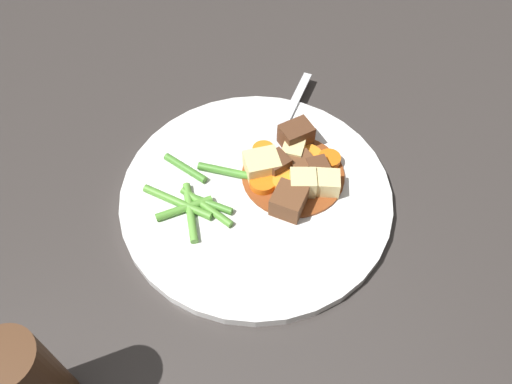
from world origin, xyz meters
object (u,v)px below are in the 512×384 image
Objects in this scene: dinner_plate at (256,195)px; potato_chunk_0 at (327,184)px; meat_chunk_0 at (318,169)px; meat_chunk_1 at (289,201)px; carrot_slice_3 at (263,183)px; potato_chunk_3 at (293,152)px; carrot_slice_4 at (263,151)px; meat_chunk_2 at (301,164)px; carrot_slice_2 at (307,158)px; pepper_mill at (31,382)px; carrot_slice_1 at (329,160)px; meat_chunk_4 at (277,165)px; carrot_slice_0 at (286,183)px; fork at (283,126)px; potato_chunk_2 at (262,165)px; potato_chunk_1 at (303,184)px; meat_chunk_3 at (296,136)px.

dinner_plate is 0.08m from potato_chunk_0.
meat_chunk_0 is 0.68× the size of meat_chunk_1.
carrot_slice_3 is 0.05m from potato_chunk_3.
carrot_slice_3 is 1.15× the size of carrot_slice_4.
meat_chunk_2 is (0.05, 0.02, 0.01)m from dinner_plate.
carrot_slice_2 is at bearing 26.28° from dinner_plate.
pepper_mill is (-0.22, -0.18, 0.04)m from carrot_slice_3.
carrot_slice_1 is 0.70× the size of carrot_slice_2.
carrot_slice_1 is at bearing 3.83° from meat_chunk_2.
meat_chunk_1 reaches higher than carrot_slice_3.
meat_chunk_0 is 0.04m from meat_chunk_4.
carrot_slice_2 is 0.01m from meat_chunk_2.
carrot_slice_0 is at bearing 162.95° from potato_chunk_0.
fork is (0.02, 0.06, -0.01)m from meat_chunk_4.
carrot_slice_2 reaches higher than fork.
potato_chunk_2 is 1.59× the size of meat_chunk_0.
meat_chunk_4 is at bearing 105.82° from carrot_slice_0.
meat_chunk_1 reaches higher than carrot_slice_1.
meat_chunk_0 is (0.05, -0.04, 0.00)m from carrot_slice_4.
meat_chunk_0 is (0.02, 0.02, -0.00)m from potato_chunk_1.
carrot_slice_4 is 0.16× the size of fork.
carrot_slice_4 is at bearing 159.43° from potato_chunk_3.
carrot_slice_4 is (0.01, 0.04, -0.00)m from carrot_slice_3.
potato_chunk_2 is at bearing 42.13° from pepper_mill.
carrot_slice_0 is 0.04m from carrot_slice_2.
pepper_mill reaches higher than carrot_slice_2.
carrot_slice_4 is 0.03m from potato_chunk_3.
carrot_slice_4 is 0.03m from potato_chunk_2.
potato_chunk_3 is 0.04m from meat_chunk_0.
pepper_mill is at bearing -140.44° from potato_chunk_3.
meat_chunk_2 reaches higher than carrot_slice_0.
potato_chunk_2 reaches higher than potato_chunk_0.
carrot_slice_4 reaches higher than fork.
dinner_plate is at bearing -140.99° from meat_chunk_4.
meat_chunk_0 is 0.08m from fork.
pepper_mill is at bearing -147.07° from potato_chunk_1.
carrot_slice_3 is 0.07m from meat_chunk_3.
potato_chunk_1 reaches higher than carrot_slice_3.
meat_chunk_2 is (0.01, 0.03, -0.00)m from potato_chunk_1.
carrot_slice_4 is 0.70× the size of potato_chunk_2.
potato_chunk_3 is at bearing 156.43° from carrot_slice_1.
carrot_slice_2 is (0.03, 0.03, -0.00)m from carrot_slice_0.
meat_chunk_0 is (0.06, 0.00, 0.00)m from carrot_slice_3.
carrot_slice_0 is 0.03m from meat_chunk_2.
potato_chunk_2 is at bearing 132.31° from carrot_slice_0.
carrot_slice_0 is 0.03m from meat_chunk_1.
dinner_plate is at bearing 171.08° from potato_chunk_0.
potato_chunk_3 is at bearing 88.93° from potato_chunk_1.
potato_chunk_0 is at bearing -8.74° from potato_chunk_1.
potato_chunk_2 is (-0.02, 0.02, 0.01)m from carrot_slice_0.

